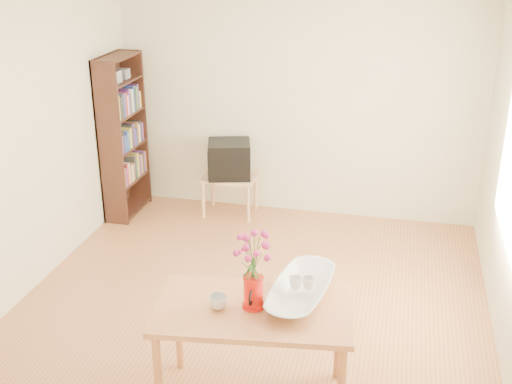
% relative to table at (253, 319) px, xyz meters
% --- Properties ---
extents(room, '(4.50, 4.50, 4.50)m').
position_rel_table_xyz_m(room, '(-0.27, 1.03, 0.64)').
color(room, '#AB693C').
rests_on(room, ground).
extents(table, '(1.36, 0.89, 0.75)m').
position_rel_table_xyz_m(table, '(0.00, 0.00, 0.00)').
color(table, '#C17242').
rests_on(table, ground).
extents(tv_stand, '(0.60, 0.45, 0.46)m').
position_rel_table_xyz_m(tv_stand, '(-1.00, 3.00, -0.27)').
color(tv_stand, tan).
rests_on(tv_stand, ground).
extents(bookshelf, '(0.28, 0.70, 1.80)m').
position_rel_table_xyz_m(bookshelf, '(-2.14, 2.78, 0.18)').
color(bookshelf, black).
rests_on(bookshelf, ground).
extents(pitcher, '(0.15, 0.22, 0.22)m').
position_rel_table_xyz_m(pitcher, '(-0.00, 0.01, 0.19)').
color(pitcher, red).
rests_on(pitcher, table).
extents(flowers, '(0.25, 0.25, 0.36)m').
position_rel_table_xyz_m(flowers, '(-0.00, 0.00, 0.48)').
color(flowers, '#EF3896').
rests_on(flowers, pitcher).
extents(mug, '(0.14, 0.14, 0.09)m').
position_rel_table_xyz_m(mug, '(-0.22, -0.06, 0.14)').
color(mug, white).
rests_on(mug, table).
extents(bowl, '(0.59, 0.59, 0.50)m').
position_rel_table_xyz_m(bowl, '(0.28, 0.22, 0.34)').
color(bowl, white).
rests_on(bowl, table).
extents(teacup_a, '(0.09, 0.09, 0.07)m').
position_rel_table_xyz_m(teacup_a, '(0.24, 0.22, 0.30)').
color(teacup_a, white).
rests_on(teacup_a, bowl).
extents(teacup_b, '(0.10, 0.10, 0.07)m').
position_rel_table_xyz_m(teacup_b, '(0.32, 0.24, 0.29)').
color(teacup_b, white).
rests_on(teacup_b, bowl).
extents(television, '(0.55, 0.53, 0.40)m').
position_rel_table_xyz_m(television, '(-1.00, 3.01, 0.01)').
color(television, black).
rests_on(television, tv_stand).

